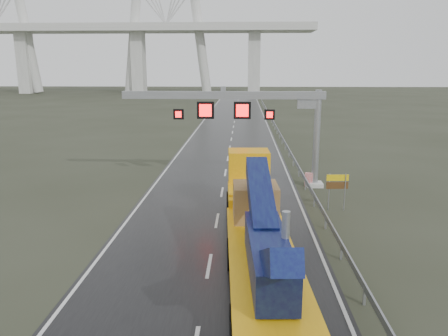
{
  "coord_description": "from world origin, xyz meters",
  "views": [
    {
      "loc": [
        1.47,
        -14.13,
        8.72
      ],
      "look_at": [
        0.41,
        9.91,
        3.2
      ],
      "focal_mm": 35.0,
      "sensor_mm": 36.0,
      "label": 1
    }
  ],
  "objects_px": {
    "striped_barrier": "(309,179)",
    "sign_gantry": "(252,112)",
    "exit_sign_pair": "(337,185)",
    "heavy_haul_truck": "(257,217)"
  },
  "relations": [
    {
      "from": "heavy_haul_truck",
      "to": "exit_sign_pair",
      "type": "height_order",
      "value": "heavy_haul_truck"
    },
    {
      "from": "sign_gantry",
      "to": "exit_sign_pair",
      "type": "distance_m",
      "value": 8.7
    },
    {
      "from": "sign_gantry",
      "to": "striped_barrier",
      "type": "bearing_deg",
      "value": 0.4
    },
    {
      "from": "exit_sign_pair",
      "to": "striped_barrier",
      "type": "xyz_separation_m",
      "value": [
        -0.87,
        5.72,
        -1.13
      ]
    },
    {
      "from": "heavy_haul_truck",
      "to": "striped_barrier",
      "type": "xyz_separation_m",
      "value": [
        4.28,
        12.25,
        -1.23
      ]
    },
    {
      "from": "exit_sign_pair",
      "to": "striped_barrier",
      "type": "relative_size",
      "value": 2.3
    },
    {
      "from": "heavy_haul_truck",
      "to": "exit_sign_pair",
      "type": "xyz_separation_m",
      "value": [
        5.16,
        6.52,
        -0.1
      ]
    },
    {
      "from": "striped_barrier",
      "to": "sign_gantry",
      "type": "bearing_deg",
      "value": -166.47
    },
    {
      "from": "sign_gantry",
      "to": "heavy_haul_truck",
      "type": "xyz_separation_m",
      "value": [
        0.09,
        -12.22,
        -3.87
      ]
    },
    {
      "from": "heavy_haul_truck",
      "to": "exit_sign_pair",
      "type": "bearing_deg",
      "value": 48.75
    }
  ]
}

